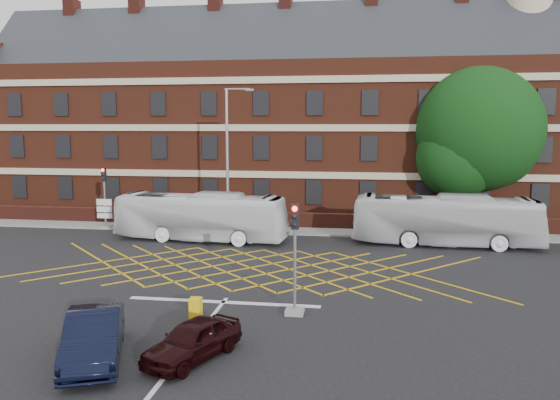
# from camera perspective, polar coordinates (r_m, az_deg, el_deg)

# --- Properties ---
(ground) EXTENTS (120.00, 120.00, 0.00)m
(ground) POSITION_cam_1_polar(r_m,az_deg,el_deg) (26.12, -4.01, -8.20)
(ground) COLOR black
(ground) RESTS_ON ground
(victorian_building) EXTENTS (51.00, 12.17, 20.40)m
(victorian_building) POSITION_cam_1_polar(r_m,az_deg,el_deg) (46.79, 2.12, 8.62)
(victorian_building) COLOR #562416
(victorian_building) RESTS_ON ground
(boundary_wall) EXTENTS (56.00, 0.50, 1.10)m
(boundary_wall) POSITION_cam_1_polar(r_m,az_deg,el_deg) (38.48, 0.19, -2.12)
(boundary_wall) COLOR #491B13
(boundary_wall) RESTS_ON ground
(far_pavement) EXTENTS (60.00, 3.00, 0.12)m
(far_pavement) POSITION_cam_1_polar(r_m,az_deg,el_deg) (37.60, -0.03, -3.11)
(far_pavement) COLOR slate
(far_pavement) RESTS_ON ground
(box_junction_hatching) EXTENTS (8.22, 8.22, 0.02)m
(box_junction_hatching) POSITION_cam_1_polar(r_m,az_deg,el_deg) (28.01, -3.11, -7.07)
(box_junction_hatching) COLOR #CC990C
(box_junction_hatching) RESTS_ON ground
(stop_line) EXTENTS (8.00, 0.30, 0.02)m
(stop_line) POSITION_cam_1_polar(r_m,az_deg,el_deg) (22.87, -5.94, -10.56)
(stop_line) COLOR silver
(stop_line) RESTS_ON ground
(centre_line) EXTENTS (0.15, 14.00, 0.02)m
(centre_line) POSITION_cam_1_polar(r_m,az_deg,el_deg) (17.10, -11.64, -17.25)
(centre_line) COLOR silver
(centre_line) RESTS_ON ground
(bus_left) EXTENTS (11.04, 3.55, 3.02)m
(bus_left) POSITION_cam_1_polar(r_m,az_deg,el_deg) (34.53, -8.29, -1.74)
(bus_left) COLOR white
(bus_left) RESTS_ON ground
(bus_right) EXTENTS (11.16, 3.16, 3.07)m
(bus_right) POSITION_cam_1_polar(r_m,az_deg,el_deg) (34.23, 16.90, -2.03)
(bus_right) COLOR silver
(bus_right) RESTS_ON ground
(car_navy) EXTENTS (3.17, 4.84, 1.51)m
(car_navy) POSITION_cam_1_polar(r_m,az_deg,el_deg) (18.25, -18.88, -13.33)
(car_navy) COLOR black
(car_navy) RESTS_ON ground
(car_maroon) EXTENTS (2.79, 3.88, 1.23)m
(car_maroon) POSITION_cam_1_polar(r_m,az_deg,el_deg) (17.63, -9.11, -14.25)
(car_maroon) COLOR black
(car_maroon) RESTS_ON ground
(deciduous_tree) EXTENTS (8.87, 8.87, 11.32)m
(deciduous_tree) POSITION_cam_1_polar(r_m,az_deg,el_deg) (41.43, 19.94, 6.10)
(deciduous_tree) COLOR black
(deciduous_tree) RESTS_ON ground
(traffic_light_near) EXTENTS (0.70, 0.70, 4.27)m
(traffic_light_near) POSITION_cam_1_polar(r_m,az_deg,el_deg) (20.92, 1.56, -7.26)
(traffic_light_near) COLOR slate
(traffic_light_near) RESTS_ON ground
(traffic_light_far) EXTENTS (0.70, 0.70, 4.27)m
(traffic_light_far) POSITION_cam_1_polar(r_m,az_deg,el_deg) (39.94, -17.82, -0.36)
(traffic_light_far) COLOR slate
(traffic_light_far) RESTS_ON ground
(street_lamp) EXTENTS (2.25, 1.00, 9.50)m
(street_lamp) POSITION_cam_1_polar(r_m,az_deg,el_deg) (35.26, -5.39, 1.47)
(street_lamp) COLOR slate
(street_lamp) RESTS_ON ground
(direction_signs) EXTENTS (1.10, 0.16, 2.20)m
(direction_signs) POSITION_cam_1_polar(r_m,az_deg,el_deg) (39.77, -17.87, -0.96)
(direction_signs) COLOR gray
(direction_signs) RESTS_ON ground
(utility_cabinet) EXTENTS (0.42, 0.40, 0.81)m
(utility_cabinet) POSITION_cam_1_polar(r_m,az_deg,el_deg) (21.04, -8.81, -11.14)
(utility_cabinet) COLOR yellow
(utility_cabinet) RESTS_ON ground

